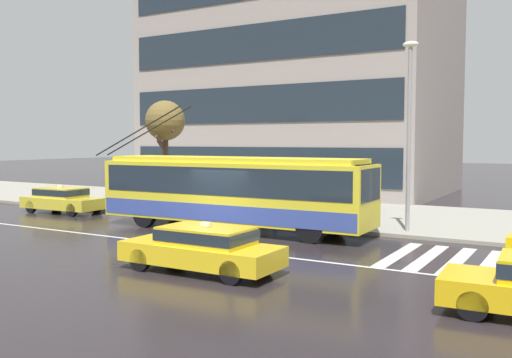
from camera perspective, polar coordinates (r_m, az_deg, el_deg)
ground_plane at (r=20.68m, az=-5.67°, el=-6.17°), size 160.00×160.00×0.00m
sidewalk_slab at (r=28.39m, az=5.14°, el=-3.28°), size 80.00×10.00×0.14m
crosswalk_stripe_edge_near at (r=18.51m, az=14.33°, el=-7.45°), size 0.44×4.40×0.01m
crosswalk_stripe_inner_a at (r=18.29m, az=17.07°, el=-7.64°), size 0.44×4.40×0.01m
crosswalk_stripe_center at (r=18.11m, az=19.86°, el=-7.82°), size 0.44×4.40×0.01m
crosswalk_stripe_inner_b at (r=17.98m, az=22.71°, el=-7.98°), size 0.44×4.40×0.01m
lane_centre_line at (r=19.74m, az=-7.73°, el=-6.66°), size 72.00×0.14×0.01m
trolleybus at (r=22.54m, az=-2.37°, el=-1.15°), size 12.88×2.73×5.08m
taxi_queued_behind_bus at (r=29.80m, az=-19.11°, el=-1.91°), size 4.41×1.93×1.39m
taxi_oncoming_near at (r=15.58m, az=-5.43°, el=-6.87°), size 4.56×1.80×1.39m
bus_shelter at (r=26.45m, az=-1.63°, el=0.32°), size 3.55×1.70×2.41m
pedestrian_at_shelter at (r=25.09m, az=1.89°, el=-0.33°), size 1.31×1.31×1.98m
pedestrian_approaching_curb at (r=26.66m, az=-3.77°, el=-0.03°), size 1.26×1.26×2.00m
pedestrian_walking_past at (r=24.43m, az=6.22°, el=-2.01°), size 0.39×0.39×1.63m
pedestrian_waiting_by_pole at (r=27.89m, az=-5.65°, el=-0.11°), size 1.29×1.29×1.98m
street_lamp at (r=22.15m, az=15.34°, el=5.74°), size 0.60×0.32×7.23m
street_tree_bare at (r=29.08m, az=-9.24°, el=5.68°), size 2.04×2.04×5.53m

